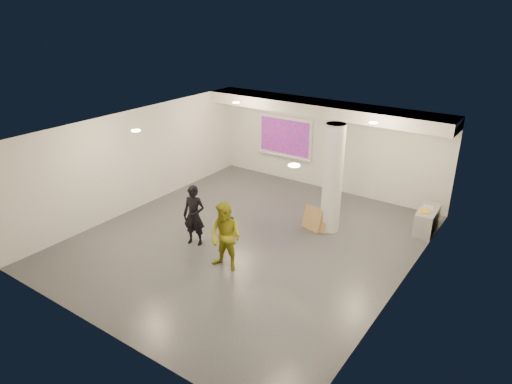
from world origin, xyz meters
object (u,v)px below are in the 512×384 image
Objects in this scene: projection_screen at (285,137)px; man at (226,237)px; woman at (194,216)px; column at (333,179)px; credenza at (427,220)px.

projection_screen reaches higher than man.
projection_screen reaches higher than woman.
man reaches higher than woman.
column reaches higher than credenza.
man is (-3.33, -4.61, 0.51)m from credenza.
projection_screen is at bearing 139.44° from column.
projection_screen is 1.31× the size of woman.
credenza is 6.30m from woman.
man is (1.99, -5.85, -0.69)m from projection_screen.
man reaches higher than credenza.
man is (1.42, -0.50, 0.04)m from woman.
projection_screen is 5.59m from credenza.
column is 3.44m from man.
column is 1.43× the size of projection_screen.
column is at bearing -40.56° from projection_screen.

